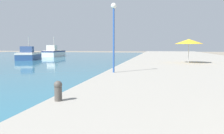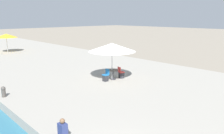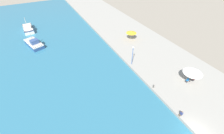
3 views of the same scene
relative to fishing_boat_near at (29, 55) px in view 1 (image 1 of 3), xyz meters
The scene contains 6 objects.
quay_promenade 25.88m from the fishing_boat_near, ahead, with size 16.00×90.00×0.54m.
fishing_boat_near is the anchor object (origin of this frame).
fishing_boat_mid 10.87m from the fishing_boat_near, 94.12° to the left, with size 3.04×6.92×4.35m.
cafe_umbrella_white 26.50m from the fishing_boat_near, 21.19° to the right, with size 2.86×2.86×2.50m.
mooring_bollard 32.78m from the fishing_boat_near, 56.05° to the right, with size 0.26×0.26×0.65m.
lamppost 26.97m from the fishing_boat_near, 46.18° to the right, with size 0.36×0.36×4.56m.
Camera 1 is at (3.52, 3.34, 2.29)m, focal length 35.00 mm.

